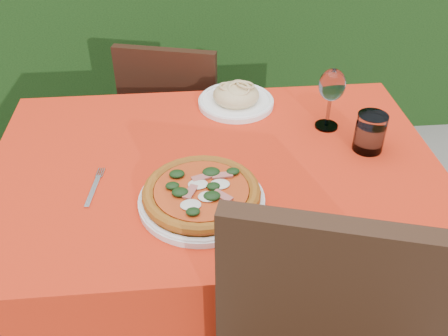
{
  "coord_description": "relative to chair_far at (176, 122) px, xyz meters",
  "views": [
    {
      "loc": [
        -0.08,
        -1.12,
        1.58
      ],
      "look_at": [
        0.02,
        -0.05,
        0.77
      ],
      "focal_mm": 40.0,
      "sensor_mm": 36.0,
      "label": 1
    }
  ],
  "objects": [
    {
      "name": "ground",
      "position": [
        0.12,
        -0.66,
        -0.49
      ],
      "size": [
        60.0,
        60.0,
        0.0
      ],
      "primitive_type": "plane",
      "color": "slate",
      "rests_on": "ground"
    },
    {
      "name": "dining_table",
      "position": [
        0.12,
        -0.66,
        0.11
      ],
      "size": [
        1.26,
        0.86,
        0.75
      ],
      "color": "#4B2E18",
      "rests_on": "ground"
    },
    {
      "name": "chair_far",
      "position": [
        0.0,
        0.0,
        0.0
      ],
      "size": [
        0.47,
        0.47,
        0.85
      ],
      "rotation": [
        0.0,
        0.0,
        2.88
      ],
      "color": "black",
      "rests_on": "ground"
    },
    {
      "name": "pizza_plate",
      "position": [
        0.07,
        -0.83,
        0.29
      ],
      "size": [
        0.32,
        0.32,
        0.06
      ],
      "rotation": [
        0.0,
        0.0,
        -0.1
      ],
      "color": "white",
      "rests_on": "dining_table"
    },
    {
      "name": "pasta_plate",
      "position": [
        0.21,
        -0.34,
        0.29
      ],
      "size": [
        0.25,
        0.25,
        0.07
      ],
      "rotation": [
        0.0,
        0.0,
        0.36
      ],
      "color": "white",
      "rests_on": "dining_table"
    },
    {
      "name": "water_glass",
      "position": [
        0.56,
        -0.63,
        0.31
      ],
      "size": [
        0.09,
        0.09,
        0.11
      ],
      "color": "silver",
      "rests_on": "dining_table"
    },
    {
      "name": "wine_glass",
      "position": [
        0.47,
        -0.5,
        0.4
      ],
      "size": [
        0.08,
        0.08,
        0.19
      ],
      "color": "silver",
      "rests_on": "dining_table"
    },
    {
      "name": "fork",
      "position": [
        -0.21,
        -0.75,
        0.27
      ],
      "size": [
        0.05,
        0.18,
        0.0
      ],
      "primitive_type": "cube",
      "rotation": [
        0.0,
        0.0,
        -0.14
      ],
      "color": "silver",
      "rests_on": "dining_table"
    }
  ]
}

